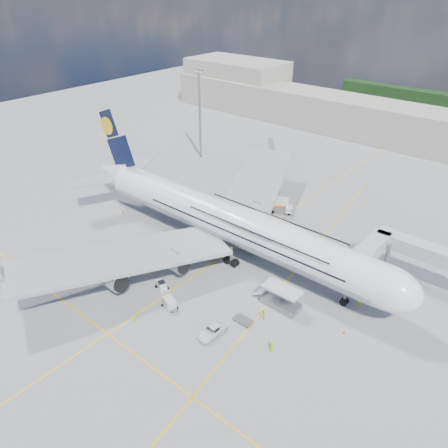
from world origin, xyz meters
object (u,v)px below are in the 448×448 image
Objects in this scene: catering_truck_outer at (260,173)px; cone_wing_right_inner at (112,277)px; baggage_tug at (162,285)px; cone_nose at (344,332)px; cone_tail at (123,212)px; dolly_nose_near at (169,303)px; crew_tug at (134,320)px; light_mast at (200,114)px; cone_wing_right_outer at (89,260)px; service_van at (212,331)px; dolly_back at (128,245)px; catering_truck_inner at (281,206)px; crew_nose at (359,302)px; cone_wing_left_inner at (257,226)px; crew_loader at (263,315)px; jet_bridge at (404,253)px; dolly_row_c at (104,259)px; airliner at (231,223)px; cone_wing_left_outer at (263,199)px; dolly_nose_far at (243,320)px; cargo_loader at (280,300)px; crew_wing at (163,249)px; dolly_row_a at (118,242)px; crew_van at (272,346)px; dolly_row_b at (160,253)px.

catering_truck_outer is 13.97× the size of cone_wing_right_inner.
baggage_tug reaches higher than cone_nose.
dolly_nose_near is at bearing -26.48° from cone_tail.
cone_nose is (26.75, 19.62, -0.54)m from crew_tug.
cone_wing_right_outer is (21.12, -55.12, -12.90)m from light_mast.
dolly_nose_near reaches higher than service_van.
catering_truck_inner is (15.88, 32.34, 1.29)m from dolly_back.
crew_nose is 4.17× the size of cone_wing_left_inner.
cone_wing_left_inner is at bearing -177.34° from crew_loader.
jet_bridge is at bearing 13.55° from cone_tail.
dolly_back is (-1.12, 6.85, -0.55)m from dolly_row_c.
dolly_back is at bearing -146.38° from airliner.
cone_wing_right_inner is at bearing 135.84° from crew_tug.
jet_bridge is at bearing 65.54° from baggage_tug.
dolly_nose_near is at bearing -80.21° from catering_truck_outer.
cone_wing_left_outer is 0.94× the size of cone_wing_right_outer.
dolly_nose_far is at bearing -95.25° from catering_truck_inner.
crew_loader is at bearing -39.58° from light_mast.
cargo_loader reaches higher than crew_wing.
light_mast reaches higher than dolly_row_a.
crew_loader is at bearing -92.02° from cargo_loader.
baggage_tug is (38.20, -51.81, -12.49)m from light_mast.
cone_wing_right_inner is at bearing 71.84° from crew_van.
catering_truck_inner is 0.90× the size of catering_truck_outer.
crew_loader reaches higher than dolly_row_c.
crew_tug is (11.53, -16.20, 0.43)m from dolly_row_b.
catering_truck_outer is 53.77m from crew_nose.
dolly_row_b is 31.48m from catering_truck_inner.
service_van is 9.50× the size of cone_tail.
dolly_row_a is 33.21m from service_van.
dolly_row_a is 41.55m from crew_van.
catering_truck_outer is at bearing 135.93° from crew_nose.
cone_wing_right_outer is at bearing 142.90° from crew_tug.
light_mast is at bearing 150.66° from baggage_tug.
cargo_loader is 17.66× the size of cone_wing_left_inner.
dolly_nose_near is at bearing -4.88° from baggage_tug.
dolly_row_a is at bearing 59.01° from crew_van.
jet_bridge is at bearing 40.62° from dolly_row_b.
dolly_row_a is 48.91m from crew_nose.
dolly_back is (22.66, -46.70, -12.86)m from light_mast.
dolly_back is 10.74m from cone_wing_right_inner.
crew_wing reaches higher than dolly_nose_far.
crew_nose reaches higher than cone_wing_right_inner.
cargo_loader is 31.09m from cone_wing_right_inner.
cone_wing_right_outer is at bearing -163.50° from cone_nose.
light_mast is 65.57m from baggage_tug.
service_van is 2.97× the size of crew_wing.
cone_tail is (-13.20, 15.21, -0.63)m from dolly_row_c.
crew_wing is 11.86m from cone_wing_right_inner.
crew_wing is 2.79× the size of cone_wing_right_outer.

